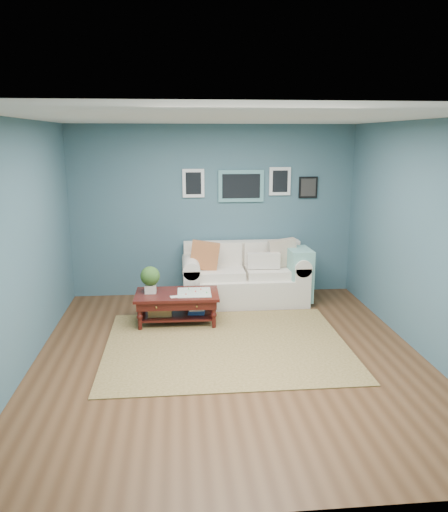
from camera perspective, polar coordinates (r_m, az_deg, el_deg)
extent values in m
plane|color=brown|center=(5.94, 0.68, -11.46)|extent=(5.00, 5.00, 0.00)
plane|color=white|center=(5.39, 0.76, 15.56)|extent=(5.00, 5.00, 0.00)
cube|color=#446770|center=(7.96, -1.21, 5.12)|extent=(4.50, 0.02, 2.70)
cube|color=#446770|center=(3.13, 5.63, -8.16)|extent=(4.50, 0.02, 2.70)
cube|color=#446770|center=(5.73, -22.27, 0.84)|extent=(0.02, 5.00, 2.70)
cube|color=#446770|center=(6.17, 22.00, 1.70)|extent=(0.02, 5.00, 2.70)
cube|color=#5B9798|center=(7.93, 1.96, 8.00)|extent=(0.72, 0.03, 0.50)
cube|color=black|center=(7.91, 1.98, 7.98)|extent=(0.60, 0.01, 0.38)
cube|color=white|center=(7.87, -3.52, 8.30)|extent=(0.34, 0.03, 0.44)
cube|color=white|center=(8.03, 6.41, 8.49)|extent=(0.34, 0.03, 0.44)
cube|color=black|center=(8.14, 9.59, 7.75)|extent=(0.30, 0.03, 0.34)
cube|color=brown|center=(6.23, 0.30, -10.15)|extent=(2.95, 2.36, 0.01)
cube|color=beige|center=(7.76, 2.33, -3.75)|extent=(1.41, 0.87, 0.42)
cube|color=beige|center=(7.97, 2.04, 0.03)|extent=(1.84, 0.22, 0.48)
cube|color=beige|center=(7.67, -3.78, -3.21)|extent=(0.24, 0.87, 0.61)
cube|color=beige|center=(7.88, 8.28, -2.86)|extent=(0.24, 0.87, 0.61)
cylinder|color=beige|center=(7.59, -3.81, -0.99)|extent=(0.26, 0.87, 0.26)
cylinder|color=beige|center=(7.80, 8.36, -0.70)|extent=(0.26, 0.87, 0.26)
cube|color=beige|center=(7.59, -0.41, -2.00)|extent=(0.71, 0.56, 0.13)
cube|color=beige|center=(7.69, 5.19, -1.85)|extent=(0.71, 0.56, 0.13)
cube|color=beige|center=(7.80, -0.59, 0.26)|extent=(0.71, 0.12, 0.36)
cube|color=beige|center=(7.89, 4.86, 0.38)|extent=(0.71, 0.12, 0.36)
cube|color=#C25F36|center=(7.51, -2.23, 0.05)|extent=(0.48, 0.17, 0.47)
cube|color=beige|center=(7.74, 6.72, 0.37)|extent=(0.47, 0.18, 0.46)
cube|color=beige|center=(7.58, 4.54, -0.54)|extent=(0.50, 0.12, 0.24)
cube|color=#77B6AA|center=(7.73, 8.52, -2.05)|extent=(0.34, 0.55, 0.79)
cube|color=#370B0C|center=(6.86, -5.40, -4.39)|extent=(1.15, 0.68, 0.04)
cube|color=#370B0C|center=(6.89, -5.39, -4.99)|extent=(1.07, 0.61, 0.11)
cube|color=#370B0C|center=(6.96, -5.35, -6.74)|extent=(0.97, 0.51, 0.02)
sphere|color=gold|center=(6.61, -7.73, -5.85)|extent=(0.03, 0.03, 0.03)
sphere|color=gold|center=(6.60, -3.12, -5.78)|extent=(0.03, 0.03, 0.03)
cylinder|color=#370B0C|center=(6.72, -9.61, -6.83)|extent=(0.06, 0.06, 0.39)
cylinder|color=#370B0C|center=(6.70, -1.17, -6.71)|extent=(0.06, 0.06, 0.39)
cylinder|color=#370B0C|center=(7.20, -9.25, -5.43)|extent=(0.06, 0.06, 0.39)
cylinder|color=#370B0C|center=(7.18, -1.39, -5.31)|extent=(0.06, 0.06, 0.39)
cube|color=silver|center=(6.90, -8.39, -3.72)|extent=(0.15, 0.15, 0.11)
sphere|color=#2E531D|center=(6.85, -8.44, -2.28)|extent=(0.26, 0.26, 0.26)
cube|color=white|center=(6.86, -3.43, -4.18)|extent=(0.46, 0.46, 0.01)
cube|color=#9C7D4C|center=(6.94, -7.32, -5.94)|extent=(0.33, 0.23, 0.19)
cube|color=#23488C|center=(6.96, -3.17, -6.15)|extent=(0.23, 0.17, 0.11)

